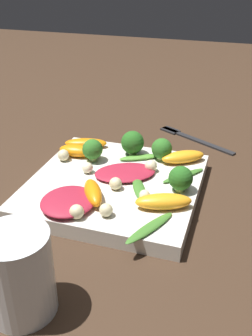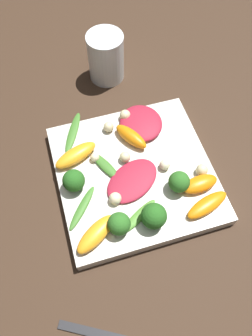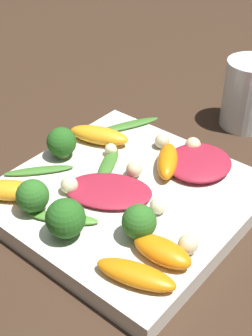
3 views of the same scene
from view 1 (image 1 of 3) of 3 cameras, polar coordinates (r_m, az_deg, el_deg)
The scene contains 26 objects.
ground_plane at distance 0.59m, azimuth -1.57°, elevation -3.55°, with size 2.40×2.40×0.00m, color #382619.
plate at distance 0.58m, azimuth -1.59°, elevation -2.64°, with size 0.24×0.24×0.02m.
drinking_glass at distance 0.40m, azimuth -15.29°, elevation -14.59°, with size 0.07×0.07×0.09m.
fork at distance 0.77m, azimuth 9.05°, elevation 4.57°, with size 0.09×0.15×0.01m.
radicchio_leaf_0 at distance 0.59m, azimuth -0.14°, elevation -0.65°, with size 0.10×0.11×0.01m.
radicchio_leaf_1 at distance 0.52m, azimuth -8.39°, elevation -4.81°, with size 0.08×0.07×0.01m.
orange_segment_0 at distance 0.51m, azimuth 5.46°, elevation -4.85°, with size 0.05×0.08×0.02m.
orange_segment_1 at distance 0.68m, azimuth -5.86°, elevation 3.61°, with size 0.04×0.08×0.02m.
orange_segment_2 at distance 0.63m, azimuth 8.28°, elevation 1.61°, with size 0.06×0.07×0.02m.
orange_segment_3 at distance 0.65m, azimuth -7.23°, elevation 2.53°, with size 0.03×0.06×0.02m.
orange_segment_4 at distance 0.53m, azimuth -4.81°, elevation -3.56°, with size 0.07×0.05×0.02m.
broccoli_floret_0 at distance 0.62m, azimuth -4.88°, elevation 2.68°, with size 0.03×0.03×0.04m.
broccoli_floret_1 at distance 0.63m, azimuth 5.21°, elevation 2.76°, with size 0.03×0.03×0.04m.
broccoli_floret_2 at distance 0.64m, azimuth 0.77°, elevation 3.72°, with size 0.04×0.04×0.04m.
broccoli_floret_3 at distance 0.55m, azimuth 7.88°, elevation -1.68°, with size 0.03×0.03×0.04m.
arugula_sprig_0 at distance 0.63m, azimuth 2.11°, elevation 1.57°, with size 0.05×0.07×0.01m.
arugula_sprig_1 at distance 0.55m, azimuth 1.95°, elevation -3.06°, with size 0.06×0.04×0.01m.
arugula_sprig_2 at distance 0.48m, azimuth 3.48°, elevation -8.63°, with size 0.08×0.05×0.01m.
arugula_sprig_3 at distance 0.59m, azimuth 8.33°, elevation -1.07°, with size 0.07×0.06×0.01m.
macadamia_nut_0 at distance 0.55m, azimuth -1.53°, elevation -2.26°, with size 0.02×0.02×0.02m.
macadamia_nut_1 at distance 0.53m, azimuth 2.73°, elevation -3.94°, with size 0.01×0.01×0.01m.
macadamia_nut_2 at distance 0.64m, azimuth -9.08°, elevation 1.85°, with size 0.02×0.02×0.02m.
macadamia_nut_3 at distance 0.50m, azimuth -7.18°, elevation -6.32°, with size 0.02×0.02×0.02m.
macadamia_nut_4 at distance 0.60m, azimuth 3.64°, elevation 0.32°, with size 0.02×0.02×0.02m.
macadamia_nut_5 at distance 0.59m, azimuth -5.62°, elevation 0.04°, with size 0.02×0.02×0.02m.
macadamia_nut_6 at distance 0.50m, azimuth -2.92°, elevation -6.11°, with size 0.02×0.02×0.02m.
Camera 1 is at (0.47, 0.17, 0.31)m, focal length 42.00 mm.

